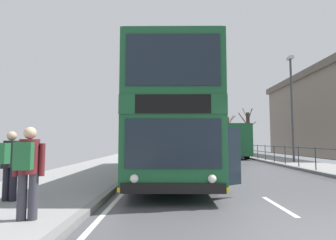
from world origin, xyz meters
TOP-DOWN VIEW (x-y plane):
  - double_decker_bus_main at (-2.49, 7.94)m, footprint 3.27×11.37m
  - background_bus_far_lane at (2.88, 23.08)m, footprint 2.78×10.80m
  - pedestrian_railing_far_kerb at (4.45, 10.08)m, footprint 0.05×25.95m
  - pedestrian_with_backpack at (-6.31, 2.38)m, footprint 0.55×0.57m
  - pedestrian_companion at (-5.08, 0.88)m, footprint 0.55×0.56m
  - street_lamp_far_side at (5.78, 14.44)m, footprint 0.28×0.60m
  - bare_tree_far_00 at (6.27, 26.70)m, footprint 2.00×2.10m
  - bare_tree_far_01 at (5.96, 35.79)m, footprint 2.34×3.11m

SIDE VIEW (x-z plane):
  - pedestrian_railing_far_kerb at x=4.45m, z-range 0.32..1.41m
  - pedestrian_with_backpack at x=-6.31m, z-range 0.27..1.89m
  - pedestrian_companion at x=-5.08m, z-range 0.27..1.92m
  - background_bus_far_lane at x=2.88m, z-range 0.15..3.13m
  - double_decker_bus_main at x=-2.49m, z-range 0.10..4.47m
  - bare_tree_far_00 at x=6.27m, z-range 0.02..5.10m
  - bare_tree_far_01 at x=5.96m, z-range -0.10..5.61m
  - street_lamp_far_side at x=5.78m, z-range 0.74..8.00m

